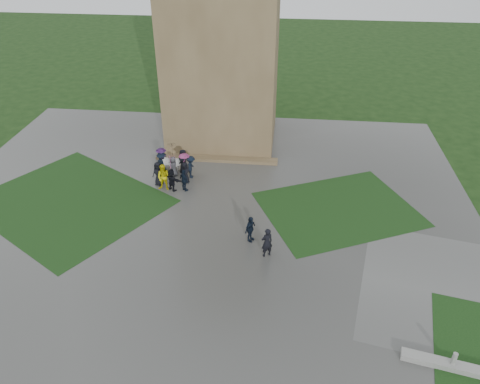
# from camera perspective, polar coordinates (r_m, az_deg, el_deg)

# --- Properties ---
(ground) EXTENTS (120.00, 120.00, 0.00)m
(ground) POSITION_cam_1_polar(r_m,az_deg,el_deg) (26.01, -6.33, -7.18)
(ground) COLOR black
(plaza) EXTENTS (34.00, 34.00, 0.02)m
(plaza) POSITION_cam_1_polar(r_m,az_deg,el_deg) (27.54, -5.50, -4.55)
(plaza) COLOR #3C3C39
(plaza) RESTS_ON ground
(lawn_inset_left) EXTENTS (14.10, 13.46, 0.01)m
(lawn_inset_left) POSITION_cam_1_polar(r_m,az_deg,el_deg) (31.69, -20.07, -1.16)
(lawn_inset_left) COLOR black
(lawn_inset_left) RESTS_ON plaza
(lawn_inset_right) EXTENTS (11.12, 10.15, 0.01)m
(lawn_inset_right) POSITION_cam_1_polar(r_m,az_deg,el_deg) (29.75, 11.91, -2.05)
(lawn_inset_right) COLOR black
(lawn_inset_right) RESTS_ON plaza
(tower) EXTENTS (8.00, 8.00, 18.00)m
(tower) POSITION_cam_1_polar(r_m,az_deg,el_deg) (35.72, -2.16, 20.14)
(tower) COLOR brown
(tower) RESTS_ON ground
(tower_plinth) EXTENTS (9.00, 0.80, 0.22)m
(tower_plinth) POSITION_cam_1_polar(r_m,az_deg,el_deg) (34.64, -2.87, 4.07)
(tower_plinth) COLOR brown
(tower_plinth) RESTS_ON plaza
(bench) EXTENTS (1.41, 0.53, 0.80)m
(bench) POSITION_cam_1_polar(r_m,az_deg,el_deg) (33.64, -8.42, 3.42)
(bench) COLOR #B7B7B2
(bench) RESTS_ON plaza
(visitor_cluster) EXTENTS (3.01, 3.45, 2.56)m
(visitor_cluster) POSITION_cam_1_polar(r_m,az_deg,el_deg) (31.66, -8.14, 2.98)
(visitor_cluster) COLOR black
(visitor_cluster) RESTS_ON plaza
(pedestrian_mid) EXTENTS (0.90, 1.07, 1.59)m
(pedestrian_mid) POSITION_cam_1_polar(r_m,az_deg,el_deg) (26.10, 1.26, -4.54)
(pedestrian_mid) COLOR black
(pedestrian_mid) RESTS_ON plaza
(pedestrian_near) EXTENTS (0.77, 0.68, 1.76)m
(pedestrian_near) POSITION_cam_1_polar(r_m,az_deg,el_deg) (25.03, 3.30, -6.16)
(pedestrian_near) COLOR black
(pedestrian_near) RESTS_ON plaza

